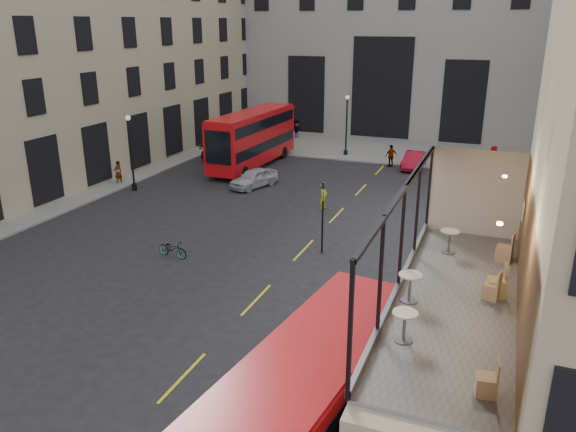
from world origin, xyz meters
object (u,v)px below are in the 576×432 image
(car_a, at_px, (254,178))
(cafe_chair_c, at_px, (497,286))
(cyclist, at_px, (324,196))
(street_lamp_b, at_px, (346,129))
(bicycle, at_px, (173,249))
(cafe_chair_a, at_px, (487,384))
(car_b, at_px, (414,160))
(cafe_table_mid, at_px, (410,283))
(traffic_light_far, at_px, (224,134))
(pedestrian_e, at_px, (118,173))
(cafe_table_far, at_px, (449,238))
(pedestrian_d, at_px, (493,158))
(cafe_table_near, at_px, (405,322))
(street_lamp_a, at_px, (132,157))
(cafe_chair_d, at_px, (505,253))
(pedestrian_b, at_px, (297,130))
(cafe_chair_b, at_px, (492,290))
(bus_far, at_px, (253,136))
(pedestrian_a, at_px, (210,144))
(traffic_light_near, at_px, (323,209))
(pedestrian_c, at_px, (391,156))
(car_c, at_px, (222,151))

(car_a, height_order, cafe_chair_c, cafe_chair_c)
(cyclist, bearing_deg, street_lamp_b, 19.33)
(bicycle, height_order, cafe_chair_a, cafe_chair_a)
(car_b, bearing_deg, cafe_table_mid, -79.30)
(traffic_light_far, height_order, pedestrian_e, traffic_light_far)
(cafe_table_far, bearing_deg, pedestrian_d, 89.09)
(traffic_light_far, xyz_separation_m, cafe_table_near, (20.60, -30.52, 2.65))
(street_lamp_a, height_order, cafe_chair_d, cafe_chair_d)
(pedestrian_b, bearing_deg, cafe_table_far, -121.63)
(cafe_chair_c, bearing_deg, pedestrian_b, 117.38)
(cafe_chair_b, bearing_deg, bus_far, 125.54)
(street_lamp_b, height_order, pedestrian_e, street_lamp_b)
(pedestrian_a, xyz_separation_m, cafe_chair_a, (24.96, -33.86, 3.87))
(traffic_light_near, distance_m, pedestrian_e, 19.33)
(pedestrian_e, distance_m, cafe_chair_d, 31.22)
(traffic_light_far, relative_size, pedestrian_d, 1.94)
(bus_far, distance_m, pedestrian_d, 19.53)
(traffic_light_far, relative_size, pedestrian_e, 2.16)
(cafe_table_mid, bearing_deg, street_lamp_b, 108.22)
(traffic_light_near, height_order, pedestrian_a, traffic_light_near)
(traffic_light_far, height_order, bus_far, bus_far)
(cyclist, height_order, pedestrian_c, pedestrian_c)
(traffic_light_far, bearing_deg, cafe_chair_c, -50.71)
(traffic_light_far, bearing_deg, cafe_chair_d, -47.90)
(bicycle, xyz_separation_m, cafe_table_mid, (13.29, -9.29, 4.65))
(pedestrian_b, height_order, cafe_table_far, cafe_table_far)
(bus_far, bearing_deg, pedestrian_b, 93.05)
(bus_far, bearing_deg, street_lamp_b, 46.64)
(street_lamp_b, distance_m, cafe_chair_a, 40.26)
(pedestrian_e, relative_size, cafe_chair_d, 1.95)
(pedestrian_a, xyz_separation_m, cafe_table_mid, (22.91, -30.56, 4.14))
(car_c, height_order, cafe_table_mid, cafe_table_mid)
(street_lamp_b, bearing_deg, pedestrian_d, -2.43)
(traffic_light_far, bearing_deg, cafe_table_mid, -54.50)
(street_lamp_a, xyz_separation_m, street_lamp_b, (11.00, 16.00, 0.00))
(car_b, xyz_separation_m, pedestrian_d, (6.02, 1.84, 0.31))
(cafe_table_far, bearing_deg, car_a, 129.29)
(car_b, height_order, pedestrian_b, pedestrian_b)
(cyclist, relative_size, cafe_chair_d, 1.79)
(pedestrian_a, xyz_separation_m, pedestrian_e, (-1.47, -11.10, -0.08))
(cafe_table_mid, relative_size, cafe_chair_c, 0.85)
(car_b, distance_m, car_c, 16.44)
(pedestrian_d, bearing_deg, cafe_table_mid, 171.69)
(pedestrian_d, xyz_separation_m, cafe_chair_a, (0.99, -37.35, 3.86))
(street_lamp_a, distance_m, bus_far, 10.73)
(bus_far, height_order, car_b, bus_far)
(car_c, bearing_deg, cafe_chair_d, 142.55)
(street_lamp_a, distance_m, cafe_table_near, 30.64)
(car_b, height_order, pedestrian_e, pedestrian_e)
(pedestrian_b, height_order, pedestrian_c, pedestrian_b)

